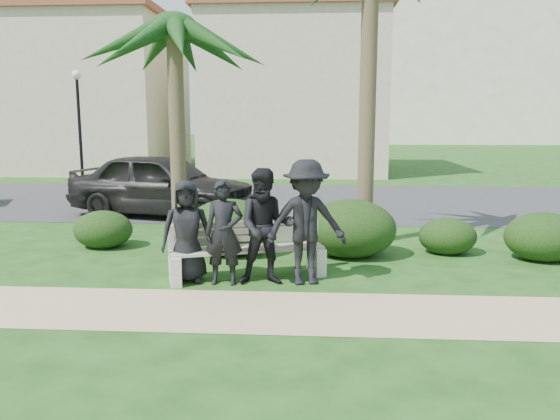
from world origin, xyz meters
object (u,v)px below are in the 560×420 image
at_px(park_bench, 248,254).
at_px(palm_left, 174,29).
at_px(street_lamp, 78,106).
at_px(man_d, 306,222).
at_px(car_a, 162,184).
at_px(man_b, 224,233).
at_px(man_a, 187,231).
at_px(man_c, 266,227).

xyz_separation_m(park_bench, palm_left, (-1.79, 2.83, 3.85)).
height_order(street_lamp, man_d, street_lamp).
xyz_separation_m(palm_left, car_a, (-1.08, 2.53, -3.42)).
bearing_deg(man_d, man_b, 172.06).
bearing_deg(park_bench, man_a, 178.29).
bearing_deg(man_a, man_c, -14.94).
relative_size(street_lamp, car_a, 0.90).
xyz_separation_m(street_lamp, car_a, (5.11, -6.91, -2.13)).
xyz_separation_m(street_lamp, man_c, (8.28, -12.60, -2.07)).
height_order(man_d, car_a, man_d).
distance_m(street_lamp, car_a, 8.85).
bearing_deg(park_bench, palm_left, 104.16).
xyz_separation_m(park_bench, man_a, (-0.90, -0.27, 0.40)).
height_order(man_c, palm_left, palm_left).
xyz_separation_m(park_bench, man_b, (-0.32, -0.36, 0.41)).
bearing_deg(man_c, palm_left, 118.77).
relative_size(man_a, man_d, 0.83).
xyz_separation_m(park_bench, man_d, (0.91, -0.26, 0.56)).
height_order(man_b, car_a, car_a).
bearing_deg(man_b, street_lamp, 119.64).
height_order(man_a, man_c, man_c).
distance_m(park_bench, man_c, 0.67).
height_order(man_a, palm_left, palm_left).
distance_m(man_c, palm_left, 5.06).
xyz_separation_m(street_lamp, man_d, (8.88, -12.54, -2.00)).
bearing_deg(palm_left, park_bench, -57.71).
height_order(street_lamp, man_c, street_lamp).
height_order(man_a, car_a, car_a).
distance_m(man_a, car_a, 5.97).
relative_size(park_bench, man_b, 1.63).
relative_size(street_lamp, man_b, 2.71).
xyz_separation_m(man_d, palm_left, (-2.70, 3.10, 3.29)).
relative_size(street_lamp, park_bench, 1.67).
height_order(park_bench, man_a, man_a).
relative_size(man_d, palm_left, 0.36).
bearing_deg(park_bench, man_c, -64.12).
height_order(man_b, palm_left, palm_left).
distance_m(man_c, car_a, 6.51).
xyz_separation_m(man_b, car_a, (-2.55, 5.73, 0.02)).
bearing_deg(man_c, man_a, 172.55).
bearing_deg(man_a, palm_left, 93.66).
height_order(street_lamp, man_b, street_lamp).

